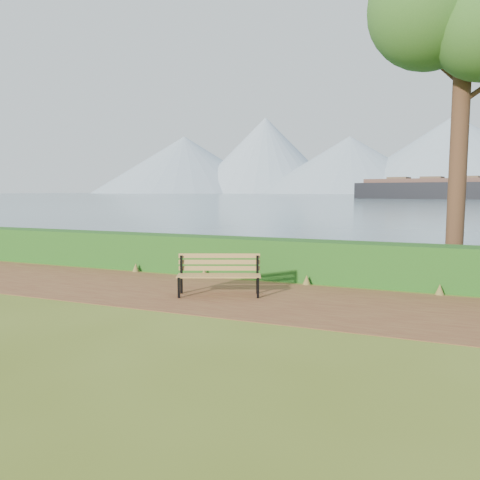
% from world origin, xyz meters
% --- Properties ---
extents(ground, '(140.00, 140.00, 0.00)m').
position_xyz_m(ground, '(0.00, 0.00, 0.00)').
color(ground, '#51621C').
rests_on(ground, ground).
extents(path, '(40.00, 3.40, 0.01)m').
position_xyz_m(path, '(0.00, 0.30, 0.01)').
color(path, brown).
rests_on(path, ground).
extents(hedge, '(32.00, 0.85, 1.00)m').
position_xyz_m(hedge, '(0.00, 2.60, 0.50)').
color(hedge, '#1B4A15').
rests_on(hedge, ground).
extents(water, '(700.00, 510.00, 0.00)m').
position_xyz_m(water, '(0.00, 260.00, 0.01)').
color(water, '#415B69').
rests_on(water, ground).
extents(mountains, '(585.00, 190.00, 70.00)m').
position_xyz_m(mountains, '(-9.17, 406.05, 27.70)').
color(mountains, '#7E95A9').
rests_on(mountains, ground).
extents(bench, '(1.81, 1.12, 0.88)m').
position_xyz_m(bench, '(0.13, 0.28, 0.51)').
color(bench, black).
rests_on(bench, ground).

